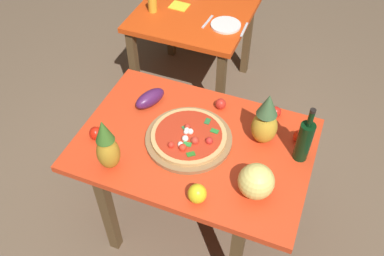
{
  "coord_description": "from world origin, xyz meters",
  "views": [
    {
      "loc": [
        0.53,
        -1.38,
        2.41
      ],
      "look_at": [
        -0.03,
        0.05,
        0.78
      ],
      "focal_mm": 38.85,
      "sensor_mm": 36.0,
      "label": 1
    }
  ],
  "objects_px": {
    "eggplant": "(150,98)",
    "tomato_by_bottle": "(275,112)",
    "pizza_board": "(189,139)",
    "tomato_near_board": "(96,133)",
    "pineapple_right": "(265,121)",
    "tomato_at_corner": "(221,104)",
    "wine_bottle": "(304,140)",
    "melon": "(256,181)",
    "bell_pepper": "(197,194)",
    "background_table": "(193,25)",
    "pizza": "(189,136)",
    "tomato_beside_pepper": "(300,136)",
    "dinner_plate": "(226,25)",
    "napkin_folded": "(179,6)",
    "knife_utensil": "(244,30)",
    "pineapple_left": "(107,147)",
    "drinking_glass_juice": "(152,4)",
    "display_table": "(195,153)",
    "fork_utensil": "(208,22)"
  },
  "relations": [
    {
      "from": "eggplant",
      "to": "knife_utensil",
      "type": "xyz_separation_m",
      "value": [
        0.29,
        0.94,
        -0.04
      ]
    },
    {
      "from": "pineapple_right",
      "to": "tomato_at_corner",
      "type": "distance_m",
      "value": 0.35
    },
    {
      "from": "tomato_beside_pepper",
      "to": "napkin_folded",
      "type": "xyz_separation_m",
      "value": [
        -1.14,
        1.04,
        -0.03
      ]
    },
    {
      "from": "tomato_near_board",
      "to": "drinking_glass_juice",
      "type": "relative_size",
      "value": 0.62
    },
    {
      "from": "bell_pepper",
      "to": "eggplant",
      "type": "distance_m",
      "value": 0.72
    },
    {
      "from": "pineapple_right",
      "to": "tomato_beside_pepper",
      "type": "relative_size",
      "value": 4.44
    },
    {
      "from": "drinking_glass_juice",
      "to": "dinner_plate",
      "type": "bearing_deg",
      "value": 0.88
    },
    {
      "from": "pizza_board",
      "to": "knife_utensil",
      "type": "xyz_separation_m",
      "value": [
        -0.02,
        1.13,
        -0.01
      ]
    },
    {
      "from": "eggplant",
      "to": "tomato_by_bottle",
      "type": "xyz_separation_m",
      "value": [
        0.7,
        0.17,
        -0.01
      ]
    },
    {
      "from": "pizza",
      "to": "pineapple_right",
      "type": "height_order",
      "value": "pineapple_right"
    },
    {
      "from": "tomato_near_board",
      "to": "tomato_at_corner",
      "type": "xyz_separation_m",
      "value": [
        0.55,
        0.47,
        -0.0
      ]
    },
    {
      "from": "napkin_folded",
      "to": "tomato_by_bottle",
      "type": "bearing_deg",
      "value": -42.95
    },
    {
      "from": "knife_utensil",
      "to": "napkin_folded",
      "type": "xyz_separation_m",
      "value": [
        -0.56,
        0.13,
        -0.0
      ]
    },
    {
      "from": "eggplant",
      "to": "drinking_glass_juice",
      "type": "height_order",
      "value": "drinking_glass_juice"
    },
    {
      "from": "eggplant",
      "to": "pizza",
      "type": "bearing_deg",
      "value": -30.71
    },
    {
      "from": "tomato_by_bottle",
      "to": "napkin_folded",
      "type": "height_order",
      "value": "tomato_by_bottle"
    },
    {
      "from": "pineapple_left",
      "to": "tomato_by_bottle",
      "type": "xyz_separation_m",
      "value": [
        0.7,
        0.66,
        -0.11
      ]
    },
    {
      "from": "pizza_board",
      "to": "tomato_at_corner",
      "type": "relative_size",
      "value": 7.4
    },
    {
      "from": "background_table",
      "to": "tomato_at_corner",
      "type": "relative_size",
      "value": 13.47
    },
    {
      "from": "pineapple_left",
      "to": "tomato_at_corner",
      "type": "height_order",
      "value": "pineapple_left"
    },
    {
      "from": "fork_utensil",
      "to": "background_table",
      "type": "bearing_deg",
      "value": 151.62
    },
    {
      "from": "wine_bottle",
      "to": "dinner_plate",
      "type": "height_order",
      "value": "wine_bottle"
    },
    {
      "from": "pizza_board",
      "to": "drinking_glass_juice",
      "type": "distance_m",
      "value": 1.34
    },
    {
      "from": "pizza_board",
      "to": "tomato_near_board",
      "type": "height_order",
      "value": "tomato_near_board"
    },
    {
      "from": "melon",
      "to": "tomato_at_corner",
      "type": "relative_size",
      "value": 2.77
    },
    {
      "from": "wine_bottle",
      "to": "pineapple_right",
      "type": "height_order",
      "value": "wine_bottle"
    },
    {
      "from": "napkin_folded",
      "to": "display_table",
      "type": "bearing_deg",
      "value": -63.9
    },
    {
      "from": "wine_bottle",
      "to": "melon",
      "type": "xyz_separation_m",
      "value": [
        -0.16,
        -0.3,
        -0.04
      ]
    },
    {
      "from": "pineapple_right",
      "to": "tomato_near_board",
      "type": "distance_m",
      "value": 0.91
    },
    {
      "from": "pineapple_right",
      "to": "knife_utensil",
      "type": "xyz_separation_m",
      "value": [
        -0.39,
        0.98,
        -0.14
      ]
    },
    {
      "from": "pizza",
      "to": "pizza_board",
      "type": "bearing_deg",
      "value": 119.8
    },
    {
      "from": "tomato_by_bottle",
      "to": "melon",
      "type": "bearing_deg",
      "value": -86.61
    },
    {
      "from": "fork_utensil",
      "to": "pizza",
      "type": "bearing_deg",
      "value": -70.95
    },
    {
      "from": "pizza_board",
      "to": "pineapple_right",
      "type": "xyz_separation_m",
      "value": [
        0.37,
        0.15,
        0.13
      ]
    },
    {
      "from": "pineapple_left",
      "to": "fork_utensil",
      "type": "distance_m",
      "value": 1.44
    },
    {
      "from": "tomato_near_board",
      "to": "dinner_plate",
      "type": "height_order",
      "value": "tomato_near_board"
    },
    {
      "from": "dinner_plate",
      "to": "background_table",
      "type": "bearing_deg",
      "value": 161.83
    },
    {
      "from": "eggplant",
      "to": "knife_utensil",
      "type": "relative_size",
      "value": 1.11
    },
    {
      "from": "pizza",
      "to": "fork_utensil",
      "type": "height_order",
      "value": "pizza"
    },
    {
      "from": "tomato_beside_pepper",
      "to": "knife_utensil",
      "type": "relative_size",
      "value": 0.41
    },
    {
      "from": "eggplant",
      "to": "napkin_folded",
      "type": "bearing_deg",
      "value": 103.86
    },
    {
      "from": "pizza",
      "to": "tomato_beside_pepper",
      "type": "distance_m",
      "value": 0.6
    },
    {
      "from": "tomato_beside_pepper",
      "to": "drinking_glass_juice",
      "type": "relative_size",
      "value": 0.62
    },
    {
      "from": "eggplant",
      "to": "wine_bottle",
      "type": "bearing_deg",
      "value": -4.92
    },
    {
      "from": "pineapple_left",
      "to": "bell_pepper",
      "type": "relative_size",
      "value": 3.18
    },
    {
      "from": "tomato_beside_pepper",
      "to": "drinking_glass_juice",
      "type": "xyz_separation_m",
      "value": [
        -1.3,
        0.9,
        0.02
      ]
    },
    {
      "from": "tomato_near_board",
      "to": "tomato_beside_pepper",
      "type": "xyz_separation_m",
      "value": [
        1.03,
        0.38,
        0.0
      ]
    },
    {
      "from": "wine_bottle",
      "to": "bell_pepper",
      "type": "height_order",
      "value": "wine_bottle"
    },
    {
      "from": "display_table",
      "to": "drinking_glass_juice",
      "type": "bearing_deg",
      "value": 124.7
    },
    {
      "from": "background_table",
      "to": "bell_pepper",
      "type": "distance_m",
      "value": 1.69
    }
  ]
}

